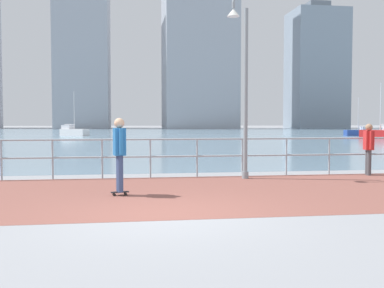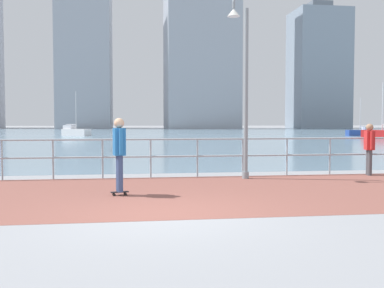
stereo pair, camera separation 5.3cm
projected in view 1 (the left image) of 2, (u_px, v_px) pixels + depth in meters
ground at (134, 137)px, 47.57m from camera, size 220.00×220.00×0.00m
brick_paving at (157, 193)px, 10.36m from camera, size 28.00×5.77×0.01m
harbor_water at (133, 134)px, 57.69m from camera, size 180.00×88.00×0.00m
waterfront_railing at (150, 151)px, 13.17m from camera, size 25.25×0.06×1.17m
lamppost at (242, 73)px, 12.74m from camera, size 0.73×0.58×5.50m
skateboarder at (119, 149)px, 9.97m from camera, size 0.41×0.56×1.75m
bystander at (369, 145)px, 13.77m from camera, size 0.31×0.56×1.59m
sailboat_red at (74, 132)px, 50.63m from camera, size 3.49×3.10×5.03m
sailboat_white at (359, 132)px, 50.89m from camera, size 3.08×0.96×4.33m
sailboat_teal at (381, 133)px, 42.42m from camera, size 2.77×3.91×5.33m
tower_brick at (83, 40)px, 100.42m from camera, size 11.47×16.36×41.65m
tower_glass at (316, 69)px, 105.73m from camera, size 12.33×10.83×29.56m
tower_concrete at (199, 24)px, 97.50m from camera, size 15.42×14.07×47.65m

